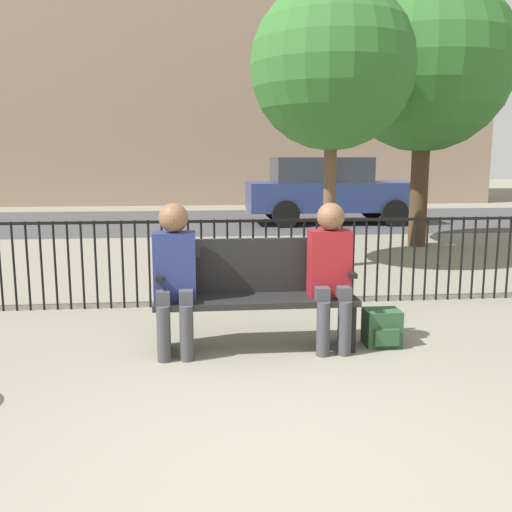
# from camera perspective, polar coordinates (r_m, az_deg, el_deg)

# --- Properties ---
(ground_plane) EXTENTS (80.00, 80.00, 0.00)m
(ground_plane) POSITION_cam_1_polar(r_m,az_deg,el_deg) (3.17, 3.78, -20.52)
(ground_plane) COLOR gray
(park_bench) EXTENTS (1.68, 0.45, 0.92)m
(park_bench) POSITION_cam_1_polar(r_m,az_deg,el_deg) (4.84, -0.10, -3.43)
(park_bench) COLOR black
(park_bench) RESTS_ON ground
(seated_person_0) EXTENTS (0.34, 0.39, 1.24)m
(seated_person_0) POSITION_cam_1_polar(r_m,az_deg,el_deg) (4.65, -8.14, -1.34)
(seated_person_0) COLOR #3D3D42
(seated_person_0) RESTS_ON ground
(seated_person_1) EXTENTS (0.34, 0.39, 1.24)m
(seated_person_1) POSITION_cam_1_polar(r_m,az_deg,el_deg) (4.78, 7.45, -1.14)
(seated_person_1) COLOR #3D3D42
(seated_person_1) RESTS_ON ground
(backpack) EXTENTS (0.30, 0.28, 0.31)m
(backpack) POSITION_cam_1_polar(r_m,az_deg,el_deg) (5.07, 12.49, -7.03)
(backpack) COLOR #284C2D
(backpack) RESTS_ON ground
(fence_railing) EXTENTS (9.01, 0.03, 0.95)m
(fence_railing) POSITION_cam_1_polar(r_m,az_deg,el_deg) (6.20, -1.55, 0.11)
(fence_railing) COLOR black
(fence_railing) RESTS_ON ground
(tree_0) EXTENTS (3.08, 3.08, 4.79)m
(tree_0) POSITION_cam_1_polar(r_m,az_deg,el_deg) (11.00, 16.55, 17.91)
(tree_0) COLOR #422D1E
(tree_0) RESTS_ON ground
(tree_1) EXTENTS (2.34, 2.34, 4.04)m
(tree_1) POSITION_cam_1_polar(r_m,az_deg,el_deg) (8.50, 7.64, 18.21)
(tree_1) COLOR brown
(tree_1) RESTS_ON ground
(street_surface) EXTENTS (24.00, 6.00, 0.01)m
(street_surface) POSITION_cam_1_polar(r_m,az_deg,el_deg) (14.79, -4.00, 3.54)
(street_surface) COLOR #3D3D3F
(street_surface) RESTS_ON ground
(parked_car_0) EXTENTS (4.20, 1.94, 1.62)m
(parked_car_0) POSITION_cam_1_polar(r_m,az_deg,el_deg) (14.32, 7.29, 6.65)
(parked_car_0) COLOR navy
(parked_car_0) RESTS_ON ground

